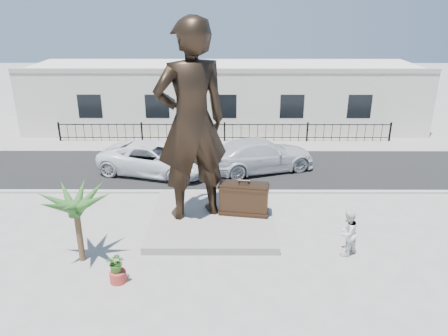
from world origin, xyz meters
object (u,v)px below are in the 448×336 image
at_px(statue, 191,122).
at_px(car_white, 155,159).
at_px(suitcase, 244,199).
at_px(tourist, 347,233).

bearing_deg(statue, car_white, -87.18).
bearing_deg(statue, suitcase, 157.62).
height_order(statue, suitcase, statue).
xyz_separation_m(suitcase, car_white, (-4.62, 5.39, -0.17)).
distance_m(statue, suitcase, 3.97).
distance_m(statue, car_white, 6.88).
relative_size(statue, suitcase, 3.98).
relative_size(statue, car_white, 1.35).
bearing_deg(suitcase, car_white, 139.61).
bearing_deg(tourist, car_white, -85.90).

